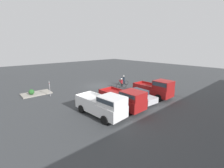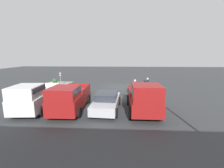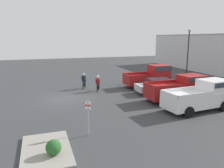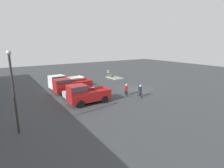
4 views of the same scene
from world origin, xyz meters
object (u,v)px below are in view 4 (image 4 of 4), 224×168
object	(u,v)px
cyclist_0	(126,89)
shrub	(112,75)
pickup_truck_2	(64,82)
sedan_0	(81,92)
cyclist_1	(140,91)
pickup_truck_1	(70,85)
pickup_truck_0	(85,94)
lamppost	(13,86)
fire_lane_sign	(108,74)

from	to	relation	value
cyclist_0	shrub	bearing A→B (deg)	-24.22
pickup_truck_2	shrub	size ratio (longest dim) A/B	7.73
sedan_0	cyclist_0	bearing A→B (deg)	-116.25
cyclist_0	shrub	xyz separation A→B (m)	(11.69, -5.26, -0.34)
cyclist_0	cyclist_1	world-z (taller)	cyclist_1
pickup_truck_1	pickup_truck_0	bearing A→B (deg)	177.44
pickup_truck_0	pickup_truck_1	world-z (taller)	pickup_truck_0
cyclist_1	pickup_truck_0	bearing A→B (deg)	78.07
pickup_truck_0	pickup_truck_2	distance (m)	8.37
pickup_truck_0	sedan_0	distance (m)	2.92
pickup_truck_1	lamppost	xyz separation A→B (m)	(-9.07, 7.63, 2.73)
pickup_truck_1	fire_lane_sign	world-z (taller)	pickup_truck_1
pickup_truck_2	shrub	world-z (taller)	pickup_truck_2
shrub	fire_lane_sign	bearing A→B (deg)	131.21
pickup_truck_1	cyclist_0	bearing A→B (deg)	-133.00
cyclist_0	lamppost	bearing A→B (deg)	104.75
pickup_truck_1	sedan_0	bearing A→B (deg)	-171.70
sedan_0	cyclist_0	xyz separation A→B (m)	(-2.71, -5.49, 0.12)
lamppost	pickup_truck_0	bearing A→B (deg)	-64.79
fire_lane_sign	cyclist_0	bearing A→B (deg)	161.85
pickup_truck_2	cyclist_0	xyz separation A→B (m)	(-8.27, -5.87, -0.30)
sedan_0	lamppost	size ratio (longest dim) A/B	0.72
pickup_truck_0	pickup_truck_2	xyz separation A→B (m)	(8.36, -0.28, -0.08)
pickup_truck_2	cyclist_1	size ratio (longest dim) A/B	3.26
sedan_0	pickup_truck_2	size ratio (longest dim) A/B	0.84
cyclist_1	shrub	world-z (taller)	cyclist_1
pickup_truck_0	pickup_truck_2	size ratio (longest dim) A/B	0.90
cyclist_1	lamppost	size ratio (longest dim) A/B	0.26
cyclist_1	shrub	bearing A→B (deg)	-17.33
lamppost	shrub	bearing A→B (deg)	-50.93
sedan_0	cyclist_0	world-z (taller)	cyclist_0
pickup_truck_1	cyclist_0	xyz separation A→B (m)	(-5.50, -5.90, -0.26)
pickup_truck_0	shrub	world-z (taller)	pickup_truck_0
sedan_0	fire_lane_sign	distance (m)	11.36
cyclist_0	fire_lane_sign	distance (m)	10.47
pickup_truck_2	cyclist_1	world-z (taller)	pickup_truck_2
pickup_truck_0	cyclist_1	xyz separation A→B (m)	(-1.53, -7.26, -0.39)
pickup_truck_2	fire_lane_sign	xyz separation A→B (m)	(1.67, -9.13, 0.12)
sedan_0	fire_lane_sign	size ratio (longest dim) A/B	2.25
fire_lane_sign	shrub	bearing A→B (deg)	-48.79
cyclist_0	pickup_truck_0	bearing A→B (deg)	90.81
sedan_0	cyclist_0	size ratio (longest dim) A/B	2.82
lamppost	sedan_0	bearing A→B (deg)	-52.03
shrub	pickup_truck_1	bearing A→B (deg)	119.00
cyclist_1	pickup_truck_2	bearing A→B (deg)	35.20
pickup_truck_1	cyclist_0	size ratio (longest dim) A/B	3.23
fire_lane_sign	cyclist_1	bearing A→B (deg)	169.46
fire_lane_sign	lamppost	xyz separation A→B (m)	(-13.50, 16.79, 2.58)
pickup_truck_2	lamppost	bearing A→B (deg)	147.09
pickup_truck_0	cyclist_0	xyz separation A→B (m)	(0.09, -6.15, -0.38)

